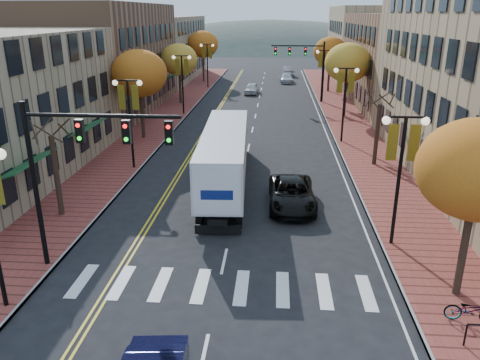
# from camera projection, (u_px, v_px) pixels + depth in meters

# --- Properties ---
(ground) EXTENTS (200.00, 200.00, 0.00)m
(ground) POSITION_uv_depth(u_px,v_px,m) (212.00, 318.00, 16.43)
(ground) COLOR black
(ground) RESTS_ON ground
(sidewalk_left) EXTENTS (4.00, 85.00, 0.15)m
(sidewalk_left) POSITION_uv_depth(u_px,v_px,m) (166.00, 117.00, 47.54)
(sidewalk_left) COLOR brown
(sidewalk_left) RESTS_ON ground
(sidewalk_right) EXTENTS (4.00, 85.00, 0.15)m
(sidewalk_right) POSITION_uv_depth(u_px,v_px,m) (346.00, 120.00, 46.25)
(sidewalk_right) COLOR brown
(sidewalk_right) RESTS_ON ground
(building_left_mid) EXTENTS (12.00, 24.00, 11.00)m
(building_left_mid) POSITION_uv_depth(u_px,v_px,m) (97.00, 58.00, 49.56)
(building_left_mid) COLOR brown
(building_left_mid) RESTS_ON ground
(building_left_far) EXTENTS (12.00, 26.00, 9.50)m
(building_left_far) POSITION_uv_depth(u_px,v_px,m) (155.00, 48.00, 73.27)
(building_left_far) COLOR #9E8966
(building_left_far) RESTS_ON ground
(building_right_mid) EXTENTS (15.00, 24.00, 10.00)m
(building_right_mid) POSITION_uv_depth(u_px,v_px,m) (422.00, 60.00, 52.81)
(building_right_mid) COLOR brown
(building_right_mid) RESTS_ON ground
(building_right_far) EXTENTS (15.00, 20.00, 11.00)m
(building_right_far) POSITION_uv_depth(u_px,v_px,m) (382.00, 43.00, 73.28)
(building_right_far) COLOR #9E8966
(building_right_far) RESTS_ON ground
(tree_left_a) EXTENTS (0.28, 0.28, 4.20)m
(tree_left_a) POSITION_uv_depth(u_px,v_px,m) (57.00, 176.00, 23.82)
(tree_left_a) COLOR #382619
(tree_left_a) RESTS_ON sidewalk_left
(tree_left_b) EXTENTS (4.48, 4.48, 7.21)m
(tree_left_b) POSITION_uv_depth(u_px,v_px,m) (139.00, 74.00, 37.74)
(tree_left_b) COLOR #382619
(tree_left_b) RESTS_ON sidewalk_left
(tree_left_c) EXTENTS (4.16, 4.16, 6.69)m
(tree_left_c) POSITION_uv_depth(u_px,v_px,m) (179.00, 60.00, 52.89)
(tree_left_c) COLOR #382619
(tree_left_c) RESTS_ON sidewalk_left
(tree_left_d) EXTENTS (4.61, 4.61, 7.42)m
(tree_left_d) POSITION_uv_depth(u_px,v_px,m) (203.00, 44.00, 69.59)
(tree_left_d) COLOR #382619
(tree_left_d) RESTS_ON sidewalk_left
(tree_right_a) EXTENTS (4.16, 4.16, 6.69)m
(tree_right_a) POSITION_uv_depth(u_px,v_px,m) (478.00, 170.00, 15.95)
(tree_right_a) COLOR #382619
(tree_right_a) RESTS_ON sidewalk_right
(tree_right_b) EXTENTS (0.28, 0.28, 4.20)m
(tree_right_b) POSITION_uv_depth(u_px,v_px,m) (377.00, 135.00, 31.91)
(tree_right_b) COLOR #382619
(tree_right_b) RESTS_ON sidewalk_right
(tree_right_c) EXTENTS (4.48, 4.48, 7.21)m
(tree_right_c) POSITION_uv_depth(u_px,v_px,m) (348.00, 63.00, 45.84)
(tree_right_c) COLOR #382619
(tree_right_c) RESTS_ON sidewalk_right
(tree_right_d) EXTENTS (4.35, 4.35, 7.00)m
(tree_right_d) POSITION_uv_depth(u_px,v_px,m) (330.00, 51.00, 60.90)
(tree_right_d) COLOR #382619
(tree_right_d) RESTS_ON sidewalk_right
(lamp_left_b) EXTENTS (1.96, 0.36, 6.05)m
(lamp_left_b) POSITION_uv_depth(u_px,v_px,m) (129.00, 107.00, 30.52)
(lamp_left_b) COLOR black
(lamp_left_b) RESTS_ON ground
(lamp_left_c) EXTENTS (1.96, 0.36, 6.05)m
(lamp_left_c) POSITION_uv_depth(u_px,v_px,m) (182.00, 73.00, 47.41)
(lamp_left_c) COLOR black
(lamp_left_c) RESTS_ON ground
(lamp_left_d) EXTENTS (1.96, 0.36, 6.05)m
(lamp_left_d) POSITION_uv_depth(u_px,v_px,m) (207.00, 57.00, 64.30)
(lamp_left_d) COLOR black
(lamp_left_d) RESTS_ON ground
(lamp_right_a) EXTENTS (1.96, 0.36, 6.05)m
(lamp_right_a) POSITION_uv_depth(u_px,v_px,m) (402.00, 156.00, 20.07)
(lamp_right_a) COLOR black
(lamp_right_a) RESTS_ON ground
(lamp_right_b) EXTENTS (1.96, 0.36, 6.05)m
(lamp_right_b) POSITION_uv_depth(u_px,v_px,m) (345.00, 90.00, 36.95)
(lamp_right_b) COLOR black
(lamp_right_b) RESTS_ON ground
(lamp_right_c) EXTENTS (1.96, 0.36, 6.05)m
(lamp_right_c) POSITION_uv_depth(u_px,v_px,m) (324.00, 66.00, 53.84)
(lamp_right_c) COLOR black
(lamp_right_c) RESTS_ON ground
(traffic_mast_near) EXTENTS (6.10, 0.35, 7.00)m
(traffic_mast_near) POSITION_uv_depth(u_px,v_px,m) (78.00, 156.00, 17.96)
(traffic_mast_near) COLOR black
(traffic_mast_near) RESTS_ON ground
(traffic_mast_far) EXTENTS (6.10, 0.34, 7.00)m
(traffic_mast_far) POSITION_uv_depth(u_px,v_px,m) (307.00, 60.00, 53.77)
(traffic_mast_far) COLOR black
(traffic_mast_far) RESTS_ON ground
(semi_truck) EXTENTS (3.09, 15.02, 3.73)m
(semi_truck) POSITION_uv_depth(u_px,v_px,m) (226.00, 151.00, 28.29)
(semi_truck) COLOR black
(semi_truck) RESTS_ON ground
(black_suv) EXTENTS (2.60, 5.41, 1.49)m
(black_suv) POSITION_uv_depth(u_px,v_px,m) (292.00, 194.00, 25.61)
(black_suv) COLOR black
(black_suv) RESTS_ON ground
(car_far_white) EXTENTS (1.94, 4.13, 1.37)m
(car_far_white) POSITION_uv_depth(u_px,v_px,m) (252.00, 89.00, 61.21)
(car_far_white) COLOR silver
(car_far_white) RESTS_ON ground
(car_far_silver) EXTENTS (2.01, 4.70, 1.35)m
(car_far_silver) POSITION_uv_depth(u_px,v_px,m) (286.00, 78.00, 71.03)
(car_far_silver) COLOR #B3B4BB
(car_far_silver) RESTS_ON ground
(car_far_oncoming) EXTENTS (2.21, 4.80, 1.53)m
(car_far_oncoming) POSITION_uv_depth(u_px,v_px,m) (287.00, 71.00, 78.55)
(car_far_oncoming) COLOR #94949B
(car_far_oncoming) RESTS_ON ground
(bicycle) EXTENTS (1.78, 0.84, 0.90)m
(bicycle) POSITION_uv_depth(u_px,v_px,m) (471.00, 310.00, 15.86)
(bicycle) COLOR gray
(bicycle) RESTS_ON sidewalk_right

